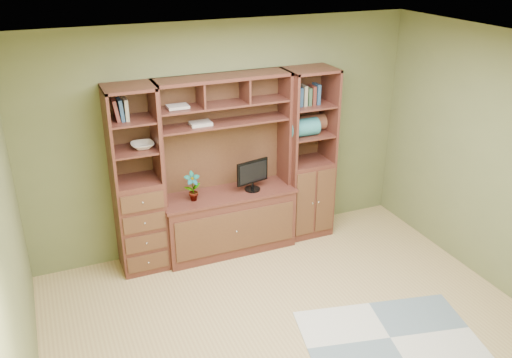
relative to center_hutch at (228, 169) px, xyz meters
name	(u,v)px	position (x,y,z in m)	size (l,w,h in m)	color
room	(307,212)	(0.07, -1.73, 0.28)	(4.60, 4.10, 2.64)	tan
center_hutch	(228,169)	(0.00, 0.00, 0.00)	(1.54, 0.53, 2.05)	#51251C
left_tower	(137,182)	(-1.00, 0.04, 0.00)	(0.50, 0.45, 2.05)	#51251C
right_tower	(308,155)	(1.02, 0.04, 0.00)	(0.55, 0.45, 2.05)	#51251C
rug	(390,338)	(0.82, -2.06, -1.02)	(1.58, 1.05, 0.01)	#A2A8A7
monitor	(252,170)	(0.28, -0.03, -0.05)	(0.41, 0.18, 0.50)	black
orchid	(193,187)	(-0.42, -0.03, -0.13)	(0.18, 0.12, 0.34)	#A34737
magazines	(200,123)	(-0.26, 0.09, 0.53)	(0.23, 0.17, 0.04)	#B3A699
bowl	(142,145)	(-0.91, 0.04, 0.39)	(0.24, 0.24, 0.06)	white
blanket_teal	(303,127)	(0.92, -0.01, 0.37)	(0.35, 0.20, 0.20)	teal
blanket_red	(311,123)	(1.09, 0.12, 0.36)	(0.34, 0.19, 0.19)	brown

